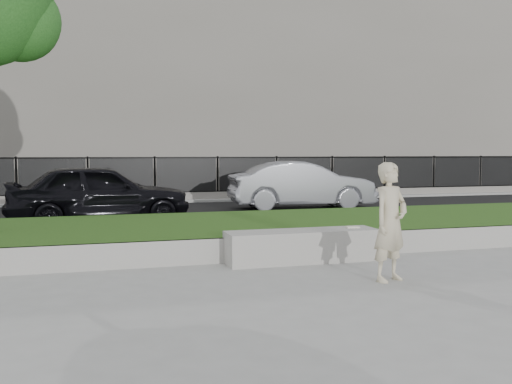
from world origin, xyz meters
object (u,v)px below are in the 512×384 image
object	(u,v)px
book	(353,227)
car_dark	(100,193)
stone_bench	(302,246)
man	(390,222)
car_silver	(302,185)

from	to	relation	value
book	car_dark	size ratio (longest dim) A/B	0.05
stone_bench	book	size ratio (longest dim) A/B	12.06
stone_bench	man	bearing A→B (deg)	-68.38
book	car_silver	bearing A→B (deg)	83.86
book	car_silver	world-z (taller)	car_silver
stone_bench	car_dark	size ratio (longest dim) A/B	0.58
stone_bench	man	world-z (taller)	man
stone_bench	man	distance (m)	1.83
man	car_dark	world-z (taller)	man
car_silver	car_dark	bearing A→B (deg)	113.12
stone_bench	car_silver	size ratio (longest dim) A/B	0.57
book	car_dark	bearing A→B (deg)	133.60
man	car_silver	xyz separation A→B (m)	(2.34, 9.33, -0.05)
man	book	bearing A→B (deg)	59.21
book	car_silver	xyz separation A→B (m)	(2.07, 7.66, 0.24)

